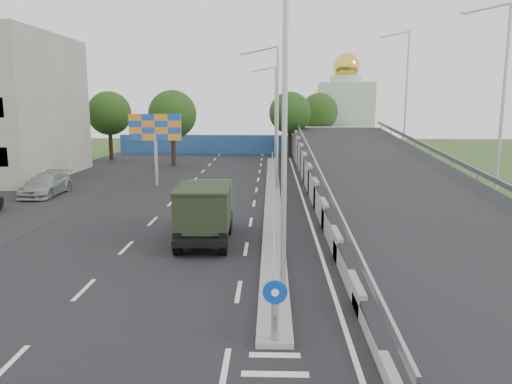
{
  "coord_description": "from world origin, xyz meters",
  "views": [
    {
      "loc": [
        -0.11,
        -10.0,
        6.33
      ],
      "look_at": [
        -0.83,
        13.04,
        2.2
      ],
      "focal_mm": 35.0,
      "sensor_mm": 36.0,
      "label": 1
    }
  ],
  "objects_px": {
    "sign_bollard": "(275,310)",
    "church": "(345,110)",
    "lamp_post_far": "(274,108)",
    "lamp_post_mid": "(275,110)",
    "dump_truck": "(206,209)",
    "parked_car_d": "(46,185)",
    "billboard": "(155,131)",
    "lamp_post_near": "(279,119)"
  },
  "relations": [
    {
      "from": "sign_bollard",
      "to": "church",
      "type": "height_order",
      "value": "church"
    },
    {
      "from": "lamp_post_far",
      "to": "lamp_post_mid",
      "type": "bearing_deg",
      "value": -90.0
    },
    {
      "from": "sign_bollard",
      "to": "lamp_post_far",
      "type": "xyz_separation_m",
      "value": [
        0.11,
        43.83,
        4.77
      ]
    },
    {
      "from": "dump_truck",
      "to": "parked_car_d",
      "type": "relative_size",
      "value": 1.17
    },
    {
      "from": "lamp_post_mid",
      "to": "dump_truck",
      "type": "distance_m",
      "value": 14.52
    },
    {
      "from": "lamp_post_mid",
      "to": "church",
      "type": "distance_m",
      "value": 35.41
    },
    {
      "from": "sign_bollard",
      "to": "parked_car_d",
      "type": "bearing_deg",
      "value": 126.38
    },
    {
      "from": "lamp_post_mid",
      "to": "church",
      "type": "height_order",
      "value": "church"
    },
    {
      "from": "billboard",
      "to": "parked_car_d",
      "type": "height_order",
      "value": "billboard"
    },
    {
      "from": "billboard",
      "to": "church",
      "type": "bearing_deg",
      "value": 59.3
    },
    {
      "from": "lamp_post_far",
      "to": "dump_truck",
      "type": "xyz_separation_m",
      "value": [
        -3.26,
        -33.47,
        -4.32
      ]
    },
    {
      "from": "parked_car_d",
      "to": "lamp_post_far",
      "type": "bearing_deg",
      "value": 53.8
    },
    {
      "from": "church",
      "to": "lamp_post_mid",
      "type": "bearing_deg",
      "value": -106.22
    },
    {
      "from": "lamp_post_mid",
      "to": "parked_car_d",
      "type": "height_order",
      "value": "lamp_post_mid"
    },
    {
      "from": "sign_bollard",
      "to": "dump_truck",
      "type": "distance_m",
      "value": 10.83
    },
    {
      "from": "lamp_post_near",
      "to": "billboard",
      "type": "relative_size",
      "value": 1.83
    },
    {
      "from": "parked_car_d",
      "to": "lamp_post_mid",
      "type": "bearing_deg",
      "value": 7.92
    },
    {
      "from": "sign_bollard",
      "to": "dump_truck",
      "type": "height_order",
      "value": "dump_truck"
    },
    {
      "from": "lamp_post_mid",
      "to": "lamp_post_far",
      "type": "relative_size",
      "value": 1.0
    },
    {
      "from": "church",
      "to": "dump_truck",
      "type": "xyz_separation_m",
      "value": [
        -13.15,
        -47.47,
        -3.83
      ]
    },
    {
      "from": "dump_truck",
      "to": "parked_car_d",
      "type": "height_order",
      "value": "dump_truck"
    },
    {
      "from": "lamp_post_mid",
      "to": "parked_car_d",
      "type": "distance_m",
      "value": 16.78
    },
    {
      "from": "lamp_post_near",
      "to": "lamp_post_far",
      "type": "distance_m",
      "value": 40.0
    },
    {
      "from": "lamp_post_mid",
      "to": "church",
      "type": "bearing_deg",
      "value": 73.78
    },
    {
      "from": "lamp_post_near",
      "to": "lamp_post_far",
      "type": "height_order",
      "value": "same"
    },
    {
      "from": "lamp_post_mid",
      "to": "billboard",
      "type": "bearing_deg",
      "value": 167.62
    },
    {
      "from": "sign_bollard",
      "to": "lamp_post_near",
      "type": "relative_size",
      "value": 0.17
    },
    {
      "from": "billboard",
      "to": "parked_car_d",
      "type": "relative_size",
      "value": 1.04
    },
    {
      "from": "lamp_post_mid",
      "to": "parked_car_d",
      "type": "bearing_deg",
      "value": -170.96
    },
    {
      "from": "sign_bollard",
      "to": "dump_truck",
      "type": "xyz_separation_m",
      "value": [
        -3.15,
        10.36,
        0.45
      ]
    },
    {
      "from": "dump_truck",
      "to": "parked_car_d",
      "type": "bearing_deg",
      "value": 137.14
    },
    {
      "from": "sign_bollard",
      "to": "lamp_post_near",
      "type": "height_order",
      "value": "lamp_post_near"
    },
    {
      "from": "lamp_post_near",
      "to": "lamp_post_far",
      "type": "relative_size",
      "value": 1.0
    },
    {
      "from": "lamp_post_near",
      "to": "sign_bollard",
      "type": "bearing_deg",
      "value": -91.64
    },
    {
      "from": "lamp_post_mid",
      "to": "lamp_post_far",
      "type": "height_order",
      "value": "same"
    },
    {
      "from": "lamp_post_mid",
      "to": "billboard",
      "type": "xyz_separation_m",
      "value": [
        -9.11,
        2.0,
        -1.62
      ]
    },
    {
      "from": "lamp_post_near",
      "to": "lamp_post_mid",
      "type": "bearing_deg",
      "value": 90.0
    },
    {
      "from": "sign_bollard",
      "to": "lamp_post_far",
      "type": "height_order",
      "value": "lamp_post_far"
    },
    {
      "from": "church",
      "to": "lamp_post_near",
      "type": "bearing_deg",
      "value": -100.38
    },
    {
      "from": "lamp_post_far",
      "to": "billboard",
      "type": "xyz_separation_m",
      "value": [
        -9.11,
        -18.0,
        -1.62
      ]
    },
    {
      "from": "lamp_post_far",
      "to": "billboard",
      "type": "distance_m",
      "value": 20.24
    },
    {
      "from": "lamp_post_mid",
      "to": "church",
      "type": "relative_size",
      "value": 0.73
    }
  ]
}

